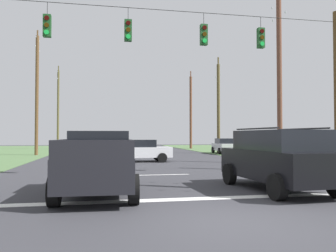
{
  "coord_description": "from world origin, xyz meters",
  "views": [
    {
      "loc": [
        -2.63,
        -6.81,
        1.81
      ],
      "look_at": [
        0.56,
        10.17,
        2.29
      ],
      "focal_mm": 36.16,
      "sensor_mm": 36.0,
      "label": 1
    }
  ],
  "objects_px": {
    "utility_pole_mid_right": "(279,77)",
    "distant_car_oncoming": "(225,146)",
    "utility_pole_far_right": "(218,106)",
    "utility_pole_distant_left": "(58,107)",
    "suv_black": "(277,158)",
    "distant_car_crossing_white": "(140,150)",
    "utility_pole_near_left": "(191,111)",
    "utility_pole_distant_right": "(37,92)",
    "pickup_truck": "(99,162)",
    "overhead_signal_span": "(165,77)",
    "distant_car_far_parked": "(288,150)"
  },
  "relations": [
    {
      "from": "overhead_signal_span",
      "to": "pickup_truck",
      "type": "relative_size",
      "value": 3.22
    },
    {
      "from": "utility_pole_mid_right",
      "to": "utility_pole_distant_left",
      "type": "bearing_deg",
      "value": 123.15
    },
    {
      "from": "distant_car_crossing_white",
      "to": "utility_pole_distant_left",
      "type": "height_order",
      "value": "utility_pole_distant_left"
    },
    {
      "from": "utility_pole_mid_right",
      "to": "utility_pole_far_right",
      "type": "xyz_separation_m",
      "value": [
        0.19,
        12.56,
        -0.86
      ]
    },
    {
      "from": "suv_black",
      "to": "distant_car_oncoming",
      "type": "distance_m",
      "value": 22.41
    },
    {
      "from": "overhead_signal_span",
      "to": "distant_car_far_parked",
      "type": "distance_m",
      "value": 13.49
    },
    {
      "from": "utility_pole_mid_right",
      "to": "utility_pole_distant_right",
      "type": "distance_m",
      "value": 21.21
    },
    {
      "from": "pickup_truck",
      "to": "utility_pole_mid_right",
      "type": "height_order",
      "value": "utility_pole_mid_right"
    },
    {
      "from": "distant_car_far_parked",
      "to": "utility_pole_far_right",
      "type": "xyz_separation_m",
      "value": [
        -1.73,
        10.27,
        3.99
      ]
    },
    {
      "from": "distant_car_oncoming",
      "to": "utility_pole_distant_right",
      "type": "xyz_separation_m",
      "value": [
        -17.87,
        0.57,
        4.98
      ]
    },
    {
      "from": "utility_pole_mid_right",
      "to": "utility_pole_distant_right",
      "type": "bearing_deg",
      "value": 144.67
    },
    {
      "from": "pickup_truck",
      "to": "utility_pole_distant_left",
      "type": "bearing_deg",
      "value": 99.38
    },
    {
      "from": "pickup_truck",
      "to": "distant_car_oncoming",
      "type": "xyz_separation_m",
      "value": [
        11.93,
        21.03,
        -0.18
      ]
    },
    {
      "from": "utility_pole_near_left",
      "to": "suv_black",
      "type": "bearing_deg",
      "value": -99.83
    },
    {
      "from": "distant_car_crossing_white",
      "to": "pickup_truck",
      "type": "bearing_deg",
      "value": -101.63
    },
    {
      "from": "distant_car_oncoming",
      "to": "utility_pole_near_left",
      "type": "xyz_separation_m",
      "value": [
        -0.12,
        13.08,
        4.41
      ]
    },
    {
      "from": "utility_pole_mid_right",
      "to": "distant_car_oncoming",
      "type": "bearing_deg",
      "value": 87.22
    },
    {
      "from": "distant_car_far_parked",
      "to": "utility_pole_mid_right",
      "type": "bearing_deg",
      "value": -129.84
    },
    {
      "from": "utility_pole_distant_left",
      "to": "suv_black",
      "type": "bearing_deg",
      "value": -72.12
    },
    {
      "from": "utility_pole_far_right",
      "to": "utility_pole_distant_left",
      "type": "distance_m",
      "value": 22.33
    },
    {
      "from": "suv_black",
      "to": "distant_car_oncoming",
      "type": "xyz_separation_m",
      "value": [
        6.13,
        21.55,
        -0.27
      ]
    },
    {
      "from": "suv_black",
      "to": "distant_car_crossing_white",
      "type": "relative_size",
      "value": 1.13
    },
    {
      "from": "utility_pole_near_left",
      "to": "utility_pole_distant_left",
      "type": "bearing_deg",
      "value": 174.57
    },
    {
      "from": "overhead_signal_span",
      "to": "utility_pole_far_right",
      "type": "xyz_separation_m",
      "value": [
        8.74,
        17.95,
        0.34
      ]
    },
    {
      "from": "pickup_truck",
      "to": "utility_pole_distant_right",
      "type": "relative_size",
      "value": 0.48
    },
    {
      "from": "overhead_signal_span",
      "to": "utility_pole_distant_right",
      "type": "relative_size",
      "value": 1.53
    },
    {
      "from": "pickup_truck",
      "to": "distant_car_oncoming",
      "type": "height_order",
      "value": "pickup_truck"
    },
    {
      "from": "pickup_truck",
      "to": "utility_pole_near_left",
      "type": "distance_m",
      "value": 36.35
    },
    {
      "from": "pickup_truck",
      "to": "utility_pole_near_left",
      "type": "xyz_separation_m",
      "value": [
        11.81,
        34.12,
        4.23
      ]
    },
    {
      "from": "distant_car_far_parked",
      "to": "utility_pole_distant_right",
      "type": "xyz_separation_m",
      "value": [
        -19.21,
        9.97,
        4.98
      ]
    },
    {
      "from": "overhead_signal_span",
      "to": "distant_car_oncoming",
      "type": "height_order",
      "value": "overhead_signal_span"
    },
    {
      "from": "pickup_truck",
      "to": "suv_black",
      "type": "height_order",
      "value": "suv_black"
    },
    {
      "from": "distant_car_crossing_white",
      "to": "utility_pole_distant_right",
      "type": "xyz_separation_m",
      "value": [
        -8.48,
        9.26,
        4.98
      ]
    },
    {
      "from": "pickup_truck",
      "to": "utility_pole_distant_right",
      "type": "xyz_separation_m",
      "value": [
        -5.94,
        21.61,
        4.8
      ]
    },
    {
      "from": "distant_car_far_parked",
      "to": "pickup_truck",
      "type": "bearing_deg",
      "value": -138.77
    },
    {
      "from": "utility_pole_mid_right",
      "to": "overhead_signal_span",
      "type": "bearing_deg",
      "value": -147.79
    },
    {
      "from": "overhead_signal_span",
      "to": "utility_pole_distant_right",
      "type": "height_order",
      "value": "utility_pole_distant_right"
    },
    {
      "from": "suv_black",
      "to": "utility_pole_distant_left",
      "type": "distance_m",
      "value": 38.43
    },
    {
      "from": "pickup_truck",
      "to": "distant_car_far_parked",
      "type": "height_order",
      "value": "pickup_truck"
    },
    {
      "from": "utility_pole_distant_left",
      "to": "utility_pole_mid_right",
      "type": "bearing_deg",
      "value": -56.85
    },
    {
      "from": "utility_pole_distant_right",
      "to": "suv_black",
      "type": "bearing_deg",
      "value": -62.05
    },
    {
      "from": "utility_pole_mid_right",
      "to": "utility_pole_distant_left",
      "type": "height_order",
      "value": "utility_pole_mid_right"
    },
    {
      "from": "suv_black",
      "to": "distant_car_crossing_white",
      "type": "xyz_separation_m",
      "value": [
        -3.26,
        12.87,
        -0.27
      ]
    },
    {
      "from": "utility_pole_distant_left",
      "to": "utility_pole_near_left",
      "type": "bearing_deg",
      "value": -5.43
    },
    {
      "from": "utility_pole_mid_right",
      "to": "utility_pole_near_left",
      "type": "height_order",
      "value": "utility_pole_mid_right"
    },
    {
      "from": "utility_pole_far_right",
      "to": "utility_pole_distant_right",
      "type": "distance_m",
      "value": 17.52
    },
    {
      "from": "distant_car_far_parked",
      "to": "utility_pole_distant_right",
      "type": "distance_m",
      "value": 22.21
    },
    {
      "from": "pickup_truck",
      "to": "distant_car_far_parked",
      "type": "relative_size",
      "value": 1.25
    },
    {
      "from": "distant_car_crossing_white",
      "to": "distant_car_oncoming",
      "type": "bearing_deg",
      "value": 42.76
    },
    {
      "from": "distant_car_crossing_white",
      "to": "utility_pole_distant_right",
      "type": "height_order",
      "value": "utility_pole_distant_right"
    }
  ]
}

